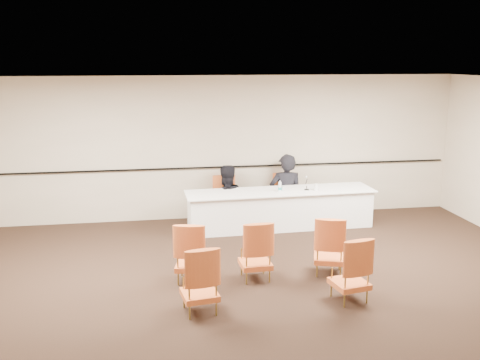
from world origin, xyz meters
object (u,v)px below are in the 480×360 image
panelist_main_chair (286,197)px  drinking_glass (283,188)px  panelist_second (226,205)px  water_bottle (280,186)px  panelist_main (286,199)px  microphone (307,184)px  aud_chair_front_left (191,251)px  panel_table (280,209)px  aud_chair_back_right (350,268)px  panelist_second_chair (226,200)px  aud_chair_front_right (329,245)px  coffee_cup (316,187)px  aud_chair_back_left (199,279)px  aud_chair_front_mid (255,250)px

panelist_main_chair → drinking_glass: size_ratio=9.50×
panelist_second → water_bottle: bearing=132.6°
panelist_main → microphone: size_ratio=7.14×
panelist_main_chair → aud_chair_front_left: same height
microphone → aud_chair_front_left: size_ratio=0.28×
panel_table → aud_chair_back_right: size_ratio=3.98×
panelist_second_chair → aud_chair_front_right: 3.23m
panel_table → aud_chair_front_left: aud_chair_front_left is taller
aud_chair_front_right → coffee_cup: bearing=95.1°
panelist_main → drinking_glass: bearing=74.4°
panelist_second_chair → aud_chair_back_left: (-0.90, -3.97, 0.00)m
panelist_second_chair → water_bottle: bearing=-32.8°
panel_table → water_bottle: water_bottle is taller
panelist_second → panelist_second_chair: (0.00, 0.00, 0.11)m
panelist_second → panelist_main_chair: bearing=165.4°
aud_chair_front_right → aud_chair_back_left: (-2.13, -0.99, 0.00)m
panelist_second → aud_chair_front_mid: panelist_second is taller
panelist_main_chair → aud_chair_back_left: (-2.19, -4.01, 0.00)m
panelist_second_chair → microphone: 1.71m
panelist_second_chair → aud_chair_back_left: same height
panelist_second_chair → coffee_cup: (1.74, -0.64, 0.35)m
drinking_glass → panelist_second: bearing=152.8°
coffee_cup → aud_chair_back_right: (-0.53, -3.32, -0.35)m
panel_table → water_bottle: bearing=-114.4°
panel_table → panelist_second: size_ratio=2.24×
panelist_second → aud_chair_front_left: bearing=55.9°
microphone → aud_chair_back_left: bearing=-115.8°
microphone → coffee_cup: microphone is taller
panelist_main_chair → microphone: bearing=-67.7°
aud_chair_front_right → aud_chair_front_left: bearing=-164.2°
aud_chair_front_mid → aud_chair_back_right: (1.16, -0.94, 0.00)m
panel_table → panelist_main: (0.26, 0.57, 0.06)m
panel_table → coffee_cup: size_ratio=27.93×
panelist_main → aud_chair_back_right: bearing=93.3°
microphone → aud_chair_back_left: (-2.46, -3.41, -0.42)m
aud_chair_back_right → aud_chair_front_mid: bearing=130.1°
panelist_second → aud_chair_back_right: (1.21, -3.96, 0.11)m
aud_chair_front_right → aud_chair_back_left: size_ratio=1.00×
panelist_second → aud_chair_front_left: 3.07m
drinking_glass → aud_chair_back_right: bearing=-87.7°
panelist_main_chair → aud_chair_back_left: bearing=-120.4°
panelist_main → panelist_main_chair: size_ratio=2.02×
panelist_second → aud_chair_back_right: 4.14m
panelist_main_chair → panelist_second: 1.30m
panelist_main_chair → coffee_cup: 0.88m
water_bottle → aud_chair_front_right: size_ratio=0.23×
panelist_second_chair → aud_chair_back_right: size_ratio=1.00×
panelist_second → aud_chair_front_mid: size_ratio=1.77×
panel_table → aud_chair_back_left: size_ratio=3.98×
panelist_main_chair → aud_chair_front_mid: size_ratio=1.00×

